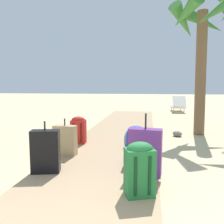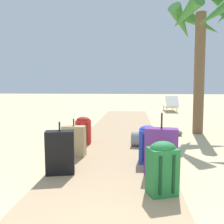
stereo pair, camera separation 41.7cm
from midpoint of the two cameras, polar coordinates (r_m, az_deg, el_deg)
The scene contains 12 objects.
ground_plane at distance 5.15m, azimuth -0.68°, elevation -8.05°, with size 60.00×60.00×0.00m, color #CCB789.
boardwalk at distance 6.11m, azimuth 0.32°, elevation -5.33°, with size 1.76×9.98×0.08m, color tan.
suitcase_purple at distance 3.23m, azimuth 8.34°, elevation -9.63°, with size 0.46×0.24×0.85m.
backpack_blue at distance 3.69m, azimuth 5.59°, elevation -7.68°, with size 0.28×0.26×0.60m.
duffel_bag_grey at distance 4.69m, azimuth 5.10°, elevation -6.68°, with size 0.49×0.34×0.40m.
suitcase_tan at distance 4.13m, azimuth -12.25°, elevation -6.99°, with size 0.41×0.20×0.65m.
suitcase_black at distance 3.36m, azimuth -16.22°, elevation -9.59°, with size 0.42×0.27×0.73m.
backpack_red at distance 4.92m, azimuth -9.50°, elevation -4.30°, with size 0.32×0.25×0.57m.
backpack_green at distance 2.67m, azimuth 7.87°, elevation -13.26°, with size 0.37×0.32×0.61m.
palm_tree_far_right at distance 6.79m, azimuth 19.75°, elevation 18.10°, with size 1.81×1.86×3.58m.
lounge_chair at distance 11.88m, azimuth 13.27°, elevation 1.71°, with size 0.61×1.54×0.79m.
rock_right_near at distance 6.24m, azimuth 14.06°, elevation -5.01°, with size 0.22×0.26×0.14m, color slate.
Camera 2 is at (0.32, -0.99, 1.30)m, focal length 37.05 mm.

